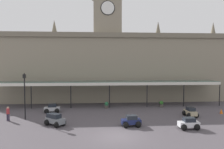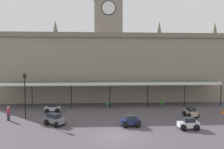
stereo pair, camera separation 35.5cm
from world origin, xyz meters
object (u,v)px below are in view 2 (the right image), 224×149
(car_navy_sedan, at_px, (131,122))
(pedestrian_near_entrance, at_px, (8,113))
(car_white_sedan, at_px, (188,125))
(planter_near_kerb, at_px, (107,105))
(planter_by_canopy, at_px, (162,104))
(car_silver_sedan, at_px, (53,109))
(traffic_cone, at_px, (222,112))
(victorian_lamppost, at_px, (25,91))
(car_beige_sedan, at_px, (191,113))
(car_grey_estate, at_px, (55,120))

(car_navy_sedan, relative_size, pedestrian_near_entrance, 1.27)
(car_white_sedan, relative_size, planter_near_kerb, 2.15)
(planter_by_canopy, height_order, planter_near_kerb, same)
(car_silver_sedan, bearing_deg, traffic_cone, -5.63)
(traffic_cone, bearing_deg, planter_by_canopy, 144.67)
(victorian_lamppost, relative_size, planter_near_kerb, 5.74)
(traffic_cone, relative_size, planter_by_canopy, 0.64)
(car_beige_sedan, relative_size, car_silver_sedan, 0.98)
(planter_by_canopy, bearing_deg, victorian_lamppost, -162.05)
(car_beige_sedan, height_order, pedestrian_near_entrance, pedestrian_near_entrance)
(car_grey_estate, height_order, victorian_lamppost, victorian_lamppost)
(pedestrian_near_entrance, bearing_deg, car_silver_sedan, 42.77)
(car_silver_sedan, distance_m, victorian_lamppost, 5.10)
(planter_by_canopy, relative_size, planter_near_kerb, 1.00)
(car_silver_sedan, relative_size, victorian_lamppost, 0.39)
(car_beige_sedan, height_order, planter_by_canopy, car_beige_sedan)
(car_navy_sedan, relative_size, traffic_cone, 3.42)
(car_grey_estate, xyz_separation_m, car_navy_sedan, (8.13, -0.95, -0.06))
(pedestrian_near_entrance, relative_size, planter_near_kerb, 1.74)
(car_beige_sedan, relative_size, car_navy_sedan, 0.99)
(car_white_sedan, xyz_separation_m, planter_near_kerb, (-7.87, 10.61, -0.01))
(planter_near_kerb, bearing_deg, car_navy_sedan, -76.74)
(car_navy_sedan, height_order, victorian_lamppost, victorian_lamppost)
(car_white_sedan, height_order, planter_by_canopy, car_white_sedan)
(pedestrian_near_entrance, bearing_deg, traffic_cone, 3.61)
(car_grey_estate, distance_m, planter_near_kerb, 10.23)
(car_grey_estate, xyz_separation_m, planter_by_canopy, (14.31, 8.61, -0.07))
(car_silver_sedan, relative_size, planter_near_kerb, 2.22)
(victorian_lamppost, xyz_separation_m, planter_by_canopy, (18.30, 5.93, -2.89))
(car_beige_sedan, distance_m, car_navy_sedan, 8.84)
(car_grey_estate, xyz_separation_m, victorian_lamppost, (-3.99, 2.68, 2.82))
(car_beige_sedan, bearing_deg, traffic_cone, 14.36)
(car_silver_sedan, xyz_separation_m, traffic_cone, (22.52, -2.22, -0.19))
(car_navy_sedan, height_order, planter_by_canopy, car_navy_sedan)
(car_grey_estate, bearing_deg, planter_near_kerb, 54.51)
(car_silver_sedan, bearing_deg, planter_by_canopy, 8.98)
(car_grey_estate, height_order, car_silver_sedan, car_grey_estate)
(car_grey_estate, height_order, planter_near_kerb, car_grey_estate)
(car_silver_sedan, xyz_separation_m, pedestrian_near_entrance, (-4.22, -3.91, 0.41))
(car_grey_estate, height_order, pedestrian_near_entrance, pedestrian_near_entrance)
(pedestrian_near_entrance, bearing_deg, car_navy_sedan, -12.77)
(pedestrian_near_entrance, bearing_deg, victorian_lamppost, 15.23)
(planter_by_canopy, xyz_separation_m, planter_near_kerb, (-8.37, -0.28, 0.00))
(car_navy_sedan, bearing_deg, car_silver_sedan, 143.88)
(car_beige_sedan, relative_size, pedestrian_near_entrance, 1.25)
(car_silver_sedan, bearing_deg, pedestrian_near_entrance, -137.23)
(car_silver_sedan, height_order, planter_near_kerb, car_silver_sedan)
(car_beige_sedan, distance_m, car_silver_sedan, 18.06)
(car_grey_estate, relative_size, planter_by_canopy, 2.51)
(car_white_sedan, height_order, victorian_lamppost, victorian_lamppost)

